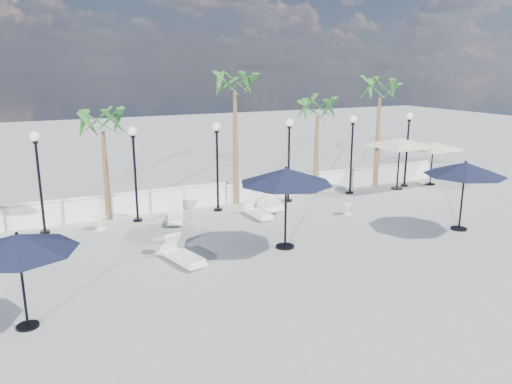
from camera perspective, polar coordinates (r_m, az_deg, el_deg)
name	(u,v)px	position (r m, az deg, el deg)	size (l,w,h in m)	color
ground	(293,261)	(16.26, 4.21, -7.90)	(100.00, 100.00, 0.00)	#9D9C98
balustrade	(210,195)	(22.59, -5.30, -0.34)	(26.00, 0.30, 1.01)	white
lamppost_1	(38,168)	(19.85, -23.63, 2.49)	(0.36, 0.36, 3.84)	black
lamppost_2	(134,161)	(20.27, -13.73, 3.50)	(0.36, 0.36, 3.84)	black
lamppost_3	(217,154)	(21.26, -4.47, 4.34)	(0.36, 0.36, 3.84)	black
lamppost_4	(289,148)	(22.75, 3.79, 5.00)	(0.36, 0.36, 3.84)	black
lamppost_5	(352,143)	(24.65, 10.92, 5.48)	(0.36, 0.36, 3.84)	black
lamppost_6	(408,139)	(26.87, 16.95, 5.82)	(0.36, 0.36, 3.84)	black
palm_1	(102,128)	(20.68, -17.14, 7.03)	(2.60, 2.60, 4.70)	brown
palm_2	(235,90)	(22.17, -2.43, 11.60)	(2.60, 2.60, 6.10)	brown
palm_3	(318,113)	(24.28, 7.06, 8.97)	(2.60, 2.60, 4.90)	brown
palm_4	(380,94)	(26.41, 14.00, 10.76)	(2.60, 2.60, 5.70)	brown
lounger_2	(183,255)	(16.22, -8.40, -7.17)	(1.06, 2.01, 0.72)	white
lounger_3	(176,216)	(20.45, -9.17, -2.71)	(1.14, 1.90, 0.68)	white
lounger_4	(272,201)	(22.22, 1.83, -1.09)	(1.20, 2.18, 0.78)	white
lounger_5	(264,203)	(21.92, 0.90, -1.32)	(0.83, 2.04, 0.74)	white
lounger_6	(257,212)	(20.77, 0.17, -2.29)	(0.64, 1.77, 0.65)	white
side_table_0	(100,221)	(20.12, -17.40, -3.22)	(0.53, 0.53, 0.52)	white
side_table_1	(160,244)	(17.12, -10.87, -5.90)	(0.51, 0.51, 0.50)	white
side_table_2	(348,208)	(21.51, 10.45, -1.80)	(0.47, 0.47, 0.46)	white
parasol_navy_left	(18,244)	(12.79, -25.57, -5.34)	(2.74, 2.74, 2.42)	black
parasol_navy_mid	(286,176)	(16.73, 3.46, 1.79)	(3.20, 3.20, 2.87)	black
parasol_navy_right	(465,169)	(20.23, 22.78, 2.42)	(3.01, 3.01, 2.69)	black
parasol_cream_sq_a	(400,139)	(26.13, 16.17, 5.89)	(5.71, 5.71, 2.80)	black
parasol_cream_sq_b	(434,142)	(27.73, 19.63, 5.36)	(4.87, 4.87, 2.44)	black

